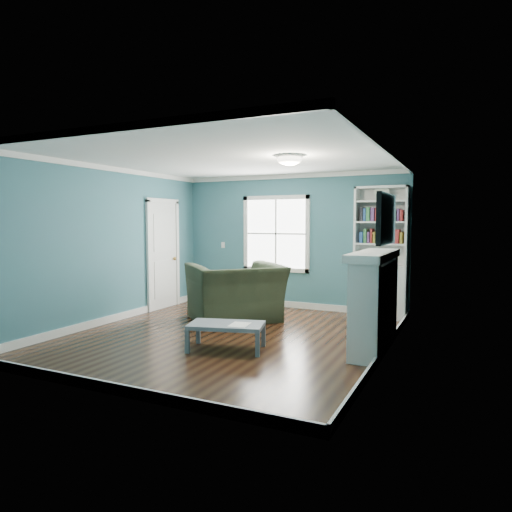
% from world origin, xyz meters
% --- Properties ---
extents(floor, '(5.00, 5.00, 0.00)m').
position_xyz_m(floor, '(0.00, 0.00, 0.00)').
color(floor, black).
rests_on(floor, ground).
extents(room_walls, '(5.00, 5.00, 5.00)m').
position_xyz_m(room_walls, '(0.00, 0.00, 1.58)').
color(room_walls, '#356E77').
rests_on(room_walls, ground).
extents(trim, '(4.50, 5.00, 2.60)m').
position_xyz_m(trim, '(0.00, 0.00, 1.24)').
color(trim, white).
rests_on(trim, ground).
extents(window, '(1.40, 0.06, 1.50)m').
position_xyz_m(window, '(-0.30, 2.49, 1.45)').
color(window, white).
rests_on(window, room_walls).
extents(bookshelf, '(0.90, 0.35, 2.31)m').
position_xyz_m(bookshelf, '(1.77, 2.30, 0.92)').
color(bookshelf, silver).
rests_on(bookshelf, ground).
extents(fireplace, '(0.44, 1.58, 1.30)m').
position_xyz_m(fireplace, '(2.08, 0.20, 0.64)').
color(fireplace, black).
rests_on(fireplace, ground).
extents(tv, '(0.06, 1.10, 0.65)m').
position_xyz_m(tv, '(2.20, 0.20, 1.72)').
color(tv, black).
rests_on(tv, fireplace).
extents(door, '(0.12, 0.98, 2.17)m').
position_xyz_m(door, '(-2.22, 1.40, 1.07)').
color(door, silver).
rests_on(door, ground).
extents(ceiling_fixture, '(0.38, 0.38, 0.15)m').
position_xyz_m(ceiling_fixture, '(0.90, 0.10, 2.55)').
color(ceiling_fixture, white).
rests_on(ceiling_fixture, room_walls).
extents(light_switch, '(0.08, 0.01, 0.12)m').
position_xyz_m(light_switch, '(-1.50, 2.48, 1.20)').
color(light_switch, white).
rests_on(light_switch, room_walls).
extents(recliner, '(1.72, 1.74, 1.30)m').
position_xyz_m(recliner, '(-0.41, 0.99, 0.65)').
color(recliner, black).
rests_on(recliner, ground).
extents(coffee_table, '(1.08, 0.77, 0.35)m').
position_xyz_m(coffee_table, '(0.31, -0.64, 0.31)').
color(coffee_table, '#535B63').
rests_on(coffee_table, ground).
extents(paper_sheet, '(0.28, 0.33, 0.00)m').
position_xyz_m(paper_sheet, '(0.50, -0.64, 0.36)').
color(paper_sheet, white).
rests_on(paper_sheet, coffee_table).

